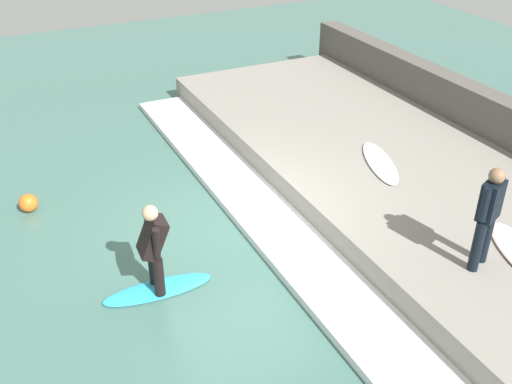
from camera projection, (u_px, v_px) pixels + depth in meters
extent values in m
plane|color=#426B60|center=(240.00, 232.00, 10.09)|extent=(28.00, 28.00, 0.00)
cube|color=gray|center=(399.00, 177.00, 11.20)|extent=(4.40, 12.52, 0.53)
cube|color=#544F49|center=(501.00, 133.00, 11.91)|extent=(0.50, 13.14, 1.34)
cube|color=white|center=(269.00, 220.00, 10.27)|extent=(1.07, 11.89, 0.14)
ellipsoid|color=#2DADD1|center=(158.00, 289.00, 8.76)|extent=(1.64, 0.54, 0.06)
cylinder|color=black|center=(159.00, 277.00, 8.47)|extent=(0.15, 0.15, 0.61)
cylinder|color=black|center=(154.00, 265.00, 8.70)|extent=(0.15, 0.15, 0.61)
cube|color=black|center=(153.00, 237.00, 8.28)|extent=(0.45, 0.39, 0.62)
sphere|color=tan|center=(150.00, 213.00, 8.08)|extent=(0.22, 0.22, 0.22)
cylinder|color=black|center=(156.00, 243.00, 8.09)|extent=(0.11, 0.20, 0.52)
cylinder|color=black|center=(148.00, 227.00, 8.44)|extent=(0.11, 0.20, 0.52)
cylinder|color=black|center=(486.00, 238.00, 8.34)|extent=(0.15, 0.15, 0.78)
cylinder|color=black|center=(477.00, 246.00, 8.16)|extent=(0.15, 0.15, 0.78)
cube|color=black|center=(491.00, 201.00, 7.91)|extent=(0.41, 0.33, 0.56)
sphere|color=#846047|center=(497.00, 176.00, 7.72)|extent=(0.21, 0.21, 0.21)
cylinder|color=black|center=(498.00, 193.00, 8.03)|extent=(0.10, 0.10, 0.49)
cylinder|color=black|center=(485.00, 205.00, 7.76)|extent=(0.10, 0.10, 0.49)
ellipsoid|color=white|center=(380.00, 162.00, 11.06)|extent=(1.02, 1.77, 0.06)
sphere|color=orange|center=(28.00, 203.00, 10.58)|extent=(0.33, 0.33, 0.33)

